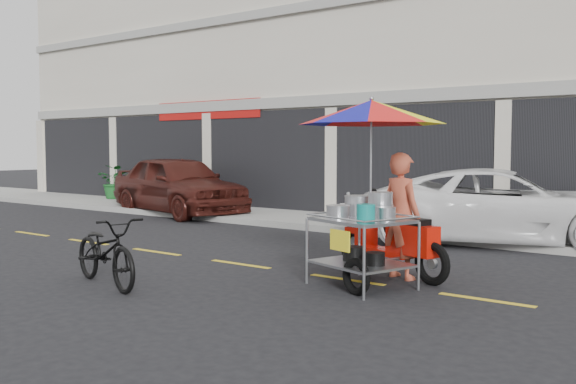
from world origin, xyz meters
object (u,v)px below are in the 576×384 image
Objects in this scene: maroon_sedan at (178,185)px; food_vendor_rig at (380,167)px; near_bicycle at (106,251)px; white_pickup at (502,206)px.

food_vendor_rig is at bearing -104.47° from maroon_sedan.
food_vendor_rig is (2.86, 2.37, 1.13)m from near_bicycle.
near_bicycle is at bearing -126.24° from maroon_sedan.
white_pickup is at bearing 106.22° from food_vendor_rig.
maroon_sedan is 1.91× the size of food_vendor_rig.
white_pickup is 4.71m from food_vendor_rig.
maroon_sedan reaches higher than white_pickup.
near_bicycle is (-2.99, -7.00, -0.25)m from white_pickup.
food_vendor_rig is at bearing 159.71° from white_pickup.
maroon_sedan is 2.70× the size of near_bicycle.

